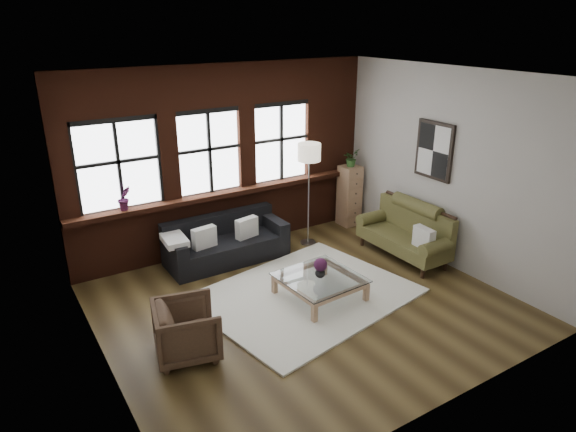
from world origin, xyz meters
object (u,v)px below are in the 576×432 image
dark_sofa (227,240)px  coffee_table (320,288)px  vintage_settee (403,232)px  armchair (187,330)px  vase (320,272)px  floor_lamp (309,191)px  drawer_chest (349,196)px

dark_sofa → coffee_table: 1.98m
vintage_settee → armchair: size_ratio=2.27×
dark_sofa → armchair: bearing=-126.1°
dark_sofa → armchair: size_ratio=2.66×
dark_sofa → vase: dark_sofa is taller
armchair → floor_lamp: floor_lamp is taller
drawer_chest → floor_lamp: floor_lamp is taller
vase → drawer_chest: (2.18, 2.08, 0.17)m
drawer_chest → floor_lamp: bearing=-163.6°
coffee_table → vase: bearing=0.0°
vintage_settee → armchair: 4.21m
dark_sofa → vintage_settee: bearing=-29.7°
vintage_settee → vase: 2.05m
vase → vintage_settee: bearing=10.9°
armchair → vase: armchair is taller
dark_sofa → vintage_settee: size_ratio=1.17×
coffee_table → vase: 0.26m
vintage_settee → vase: bearing=-169.1°
drawer_chest → floor_lamp: (-1.22, -0.36, 0.41)m
coffee_table → drawer_chest: size_ratio=0.90×
vase → floor_lamp: 2.06m
armchair → drawer_chest: (4.33, 2.33, 0.25)m
vase → floor_lamp: floor_lamp is taller
vintage_settee → floor_lamp: floor_lamp is taller
armchair → vintage_settee: bearing=-68.1°
vase → dark_sofa: bearing=107.6°
armchair → vase: (2.15, 0.25, 0.08)m
coffee_table → drawer_chest: 3.05m
dark_sofa → armchair: (-1.55, -2.13, -0.02)m
vase → drawer_chest: drawer_chest is taller
dark_sofa → armchair: dark_sofa is taller
dark_sofa → floor_lamp: floor_lamp is taller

